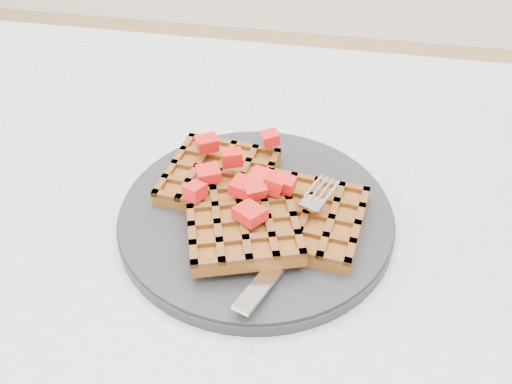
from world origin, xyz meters
TOP-DOWN VIEW (x-y plane):
  - table at (0.00, 0.00)m, footprint 1.20×0.80m
  - plate at (-0.09, 0.02)m, footprint 0.27×0.27m
  - waffles at (-0.09, 0.01)m, footprint 0.21×0.20m
  - strawberry_pile at (-0.09, 0.02)m, footprint 0.15×0.15m
  - fork at (-0.04, -0.02)m, footprint 0.08×0.18m

SIDE VIEW (x-z plane):
  - table at x=0.00m, z-range 0.26..1.01m
  - plate at x=-0.09m, z-range 0.75..0.77m
  - fork at x=-0.04m, z-range 0.77..0.78m
  - waffles at x=-0.09m, z-range 0.76..0.79m
  - strawberry_pile at x=-0.09m, z-range 0.79..0.82m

